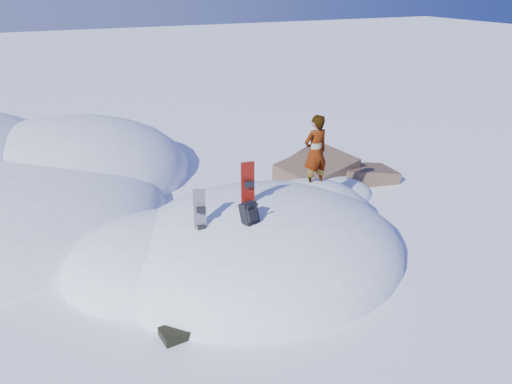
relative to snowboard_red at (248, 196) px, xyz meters
name	(u,v)px	position (x,y,z in m)	size (l,w,h in m)	color
ground	(260,257)	(0.35, 0.11, -1.67)	(120.00, 120.00, 0.00)	white
snow_mound	(249,254)	(0.18, 0.35, -1.67)	(8.00, 6.00, 3.00)	white
rock_outcrop	(326,186)	(4.07, 3.12, -1.66)	(4.68, 4.41, 1.68)	brown
snowboard_red	(248,196)	(0.00, 0.00, 0.00)	(0.30, 0.17, 1.60)	#A91409
snowboard_dark	(201,220)	(-1.21, -0.32, -0.19)	(0.29, 0.23, 1.36)	black
backpack	(250,213)	(-0.28, -0.69, -0.06)	(0.40, 0.45, 0.53)	black
gear_pile	(180,330)	(-2.18, -1.79, -1.56)	(0.84, 0.63, 0.22)	black
person	(315,152)	(2.34, 1.06, 0.34)	(0.70, 0.46, 1.92)	slate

